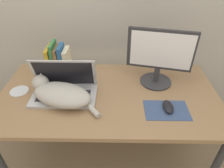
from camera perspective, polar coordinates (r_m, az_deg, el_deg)
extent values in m
cube|color=#93704C|center=(1.30, -1.03, -3.11)|extent=(1.41, 0.73, 0.03)
cylinder|color=#38383D|center=(1.91, -20.69, -5.34)|extent=(0.04, 0.04, 0.71)
cylinder|color=#38383D|center=(1.88, 19.85, -5.81)|extent=(0.04, 0.04, 0.71)
cube|color=#B7B7BC|center=(1.29, -13.46, -3.28)|extent=(0.40, 0.23, 0.02)
cube|color=#28282D|center=(1.28, -13.63, -3.25)|extent=(0.33, 0.12, 0.00)
cube|color=#B7B7BC|center=(1.29, -13.46, 3.04)|extent=(0.40, 0.08, 0.22)
cube|color=black|center=(1.28, -13.49, 2.88)|extent=(0.36, 0.06, 0.19)
ellipsoid|color=#B2ADA3|center=(1.23, -14.07, -2.98)|extent=(0.41, 0.31, 0.11)
sphere|color=#B2ADA3|center=(1.32, -19.72, 0.30)|extent=(0.10, 0.10, 0.10)
cone|color=#B2ADA3|center=(1.32, -19.64, 2.42)|extent=(0.04, 0.04, 0.03)
cone|color=#B2ADA3|center=(1.29, -21.09, 1.08)|extent=(0.04, 0.04, 0.03)
cylinder|color=#B2ADA3|center=(1.16, -5.72, -7.17)|extent=(0.11, 0.13, 0.03)
cylinder|color=#333338|center=(1.42, 12.32, 0.76)|extent=(0.21, 0.21, 0.01)
cylinder|color=#333338|center=(1.39, 12.62, 2.71)|extent=(0.04, 0.04, 0.10)
cube|color=#28282D|center=(1.30, 13.67, 9.48)|extent=(0.41, 0.11, 0.26)
cube|color=white|center=(1.29, 13.88, 9.24)|extent=(0.37, 0.08, 0.23)
cube|color=#384C75|center=(1.21, 15.30, -7.20)|extent=(0.26, 0.17, 0.00)
ellipsoid|color=black|center=(1.21, 15.73, -6.23)|extent=(0.06, 0.11, 0.03)
cube|color=gold|center=(1.52, -17.07, 6.60)|extent=(0.03, 0.16, 0.20)
cube|color=#387A42|center=(1.50, -16.24, 7.17)|extent=(0.03, 0.15, 0.23)
cube|color=olive|center=(1.50, -15.16, 6.57)|extent=(0.04, 0.13, 0.20)
cube|color=#285B93|center=(1.49, -14.02, 6.89)|extent=(0.03, 0.13, 0.21)
cube|color=beige|center=(1.49, -12.64, 6.42)|extent=(0.04, 0.13, 0.18)
cylinder|color=silver|center=(1.44, -24.97, -1.82)|extent=(0.12, 0.12, 0.00)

